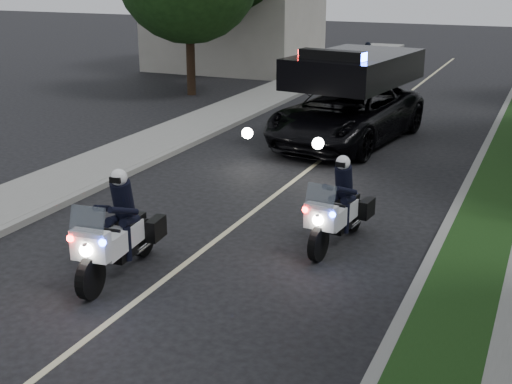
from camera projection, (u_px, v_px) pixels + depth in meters
ground at (82, 343)px, 9.85m from camera, size 120.00×120.00×0.00m
curb_right at (469, 182)px, 16.93m from camera, size 0.20×60.00×0.15m
grass_verge at (499, 186)px, 16.66m from camera, size 1.20×60.00×0.16m
curb_left at (181, 148)px, 20.08m from camera, size 0.20×60.00×0.15m
sidewalk_left at (149, 144)px, 20.50m from camera, size 2.00×60.00×0.16m
building_far at (234, 0)px, 35.16m from camera, size 8.00×6.00×7.00m
lane_marking at (313, 166)px, 18.53m from camera, size 0.12×50.00×0.01m
police_moto_left at (121, 274)px, 12.04m from camera, size 1.00×2.30×1.90m
police_moto_right at (337, 244)px, 13.34m from camera, size 0.93×2.14×1.77m
police_suv at (346, 142)px, 21.08m from camera, size 3.83×6.79×3.13m
bicycle at (366, 83)px, 31.90m from camera, size 0.75×1.93×0.99m
cyclist at (366, 83)px, 31.90m from camera, size 0.62×0.43×1.67m
tree_left_near at (192, 95)px, 28.90m from camera, size 7.73×7.73×9.81m
tree_left_far at (236, 73)px, 34.61m from camera, size 8.36×8.36×12.16m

